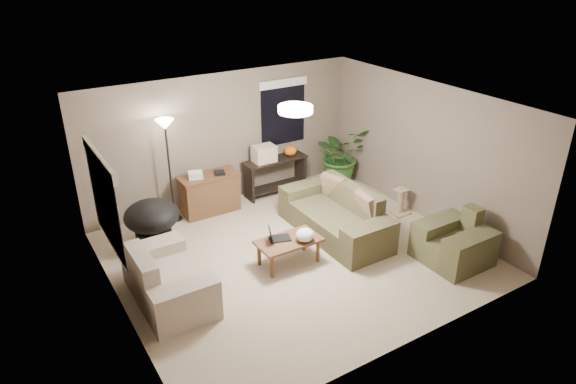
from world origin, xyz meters
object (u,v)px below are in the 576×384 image
papasan_chair (152,220)px  houseplant (340,161)px  loveseat (167,282)px  armchair (454,244)px  console_table (275,173)px  main_sofa (336,218)px  cat_scratching_post (400,203)px  desk (210,193)px  coffee_table (289,243)px  floor_lamp (166,137)px

papasan_chair → houseplant: houseplant is taller
loveseat → armchair: (4.21, -1.41, 0.00)m
papasan_chair → houseplant: bearing=6.0°
loveseat → console_table: 3.79m
main_sofa → loveseat: bearing=-175.3°
cat_scratching_post → houseplant: bearing=92.6°
loveseat → desk: (1.62, 2.16, 0.08)m
armchair → cat_scratching_post: 1.68m
loveseat → houseplant: size_ratio=1.32×
cat_scratching_post → coffee_table: bearing=-172.9°
papasan_chair → floor_lamp: floor_lamp is taller
loveseat → console_table: (3.07, 2.21, 0.14)m
main_sofa → houseplant: bearing=51.4°
armchair → console_table: 3.80m
loveseat → coffee_table: loveseat is taller
loveseat → main_sofa: bearing=4.7°
desk → console_table: size_ratio=0.85×
armchair → coffee_table: size_ratio=1.00×
floor_lamp → loveseat: bearing=-112.6°
desk → coffee_table: bearing=-81.9°
loveseat → armchair: 4.44m
loveseat → armchair: bearing=-18.5°
main_sofa → floor_lamp: (-2.22, 1.97, 1.30)m
main_sofa → houseplant: (1.38, 1.73, 0.18)m
main_sofa → desk: size_ratio=2.00×
main_sofa → armchair: 1.98m
armchair → console_table: armchair is taller
desk → console_table: (1.45, 0.05, 0.06)m
console_table → cat_scratching_post: size_ratio=2.60×
loveseat → cat_scratching_post: size_ratio=3.20×
papasan_chair → floor_lamp: 1.46m
papasan_chair → loveseat: bearing=-101.7°
armchair → cat_scratching_post: armchair is taller
loveseat → papasan_chair: (0.32, 1.55, 0.17)m
armchair → cat_scratching_post: (0.40, 1.63, -0.08)m
loveseat → houseplant: bearing=23.7°
main_sofa → cat_scratching_post: size_ratio=4.40×
armchair → coffee_table: bearing=150.1°
coffee_table → desk: 2.29m
floor_lamp → desk: bearing=-5.8°
coffee_table → desk: (-0.32, 2.27, 0.02)m
coffee_table → papasan_chair: size_ratio=0.87×
houseplant → loveseat: bearing=-156.3°
main_sofa → armchair: (1.07, -1.67, 0.00)m
console_table → loveseat: bearing=-144.3°
loveseat → floor_lamp: size_ratio=0.84×
main_sofa → papasan_chair: 3.11m
papasan_chair → cat_scratching_post: size_ratio=2.31×
main_sofa → console_table: main_sofa is taller
coffee_table → console_table: 2.58m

